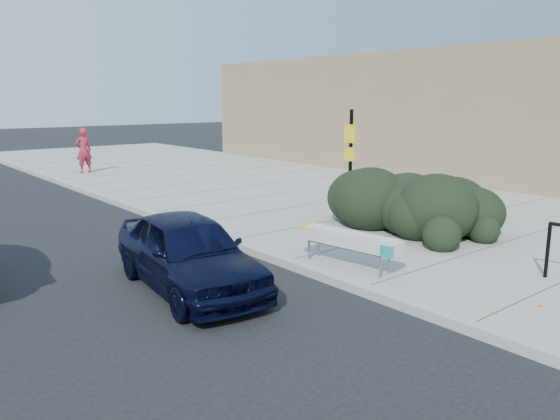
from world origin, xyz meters
The scene contains 8 objects.
ground centered at (0.00, 0.00, 0.00)m, with size 120.00×120.00×0.00m, color black.
sidewalk_near centered at (5.60, 5.00, 0.07)m, with size 11.20×50.00×0.15m, color gray.
curb_near centered at (0.00, 5.00, 0.08)m, with size 0.22×50.00×0.17m, color #9E9E99.
bench centered at (0.60, 1.00, 0.67)m, with size 0.72×2.21×0.65m.
sign_post centered at (3.48, 3.71, 1.76)m, with size 0.12×0.33×2.85m.
hedge centered at (4.00, 2.50, 1.01)m, with size 2.29×4.58×1.72m, color black.
sedan_navy centered at (-2.14, 2.16, 0.67)m, with size 1.58×3.93×1.34m, color black.
pedestrian centered at (1.57, 17.35, 1.10)m, with size 0.69×0.45×1.90m, color maroon.
Camera 1 is at (-6.67, -5.86, 3.27)m, focal length 35.00 mm.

